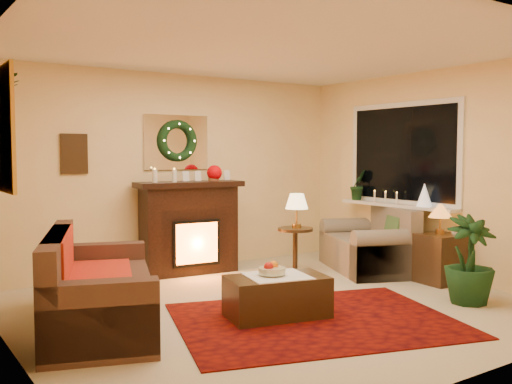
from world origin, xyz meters
TOP-DOWN VIEW (x-y plane):
  - floor at (0.00, 0.00)m, footprint 5.00×5.00m
  - ceiling at (0.00, 0.00)m, footprint 5.00×5.00m
  - wall_back at (0.00, 2.25)m, footprint 5.00×5.00m
  - wall_front at (0.00, -2.25)m, footprint 5.00×5.00m
  - wall_left at (-2.50, 0.00)m, footprint 4.50×4.50m
  - wall_right at (2.50, 0.00)m, footprint 4.50×4.50m
  - area_rug at (0.01, -0.61)m, footprint 2.98×2.57m
  - sofa at (-1.69, 0.34)m, footprint 1.50×2.19m
  - red_throw at (-1.75, 0.52)m, footprint 0.77×1.26m
  - fireplace at (0.02, 1.92)m, footprint 1.26×0.50m
  - poinsettia at (0.38, 1.89)m, footprint 0.20×0.20m
  - mantel_candle_a at (-0.46, 1.91)m, footprint 0.06×0.06m
  - mantel_candle_b at (-0.21, 1.87)m, footprint 0.06×0.06m
  - mantel_mirror at (0.00, 2.23)m, footprint 0.92×0.02m
  - wreath at (0.00, 2.19)m, footprint 0.55×0.11m
  - wall_art at (-1.35, 2.23)m, footprint 0.32×0.03m
  - gold_mirror at (-2.48, 0.30)m, footprint 0.03×0.84m
  - hanging_plant at (-2.34, 1.05)m, footprint 0.33×0.28m
  - loveseat at (2.06, 0.77)m, footprint 1.35×1.68m
  - window_frame at (2.48, 0.55)m, footprint 0.03×1.86m
  - window_glass at (2.47, 0.55)m, footprint 0.02×1.70m
  - window_sill at (2.38, 0.55)m, footprint 0.22×1.86m
  - mini_tree at (2.36, 0.08)m, footprint 0.19×0.19m
  - sill_plant at (2.37, 1.27)m, footprint 0.30×0.25m
  - side_table_round at (1.14, 1.14)m, footprint 0.49×0.49m
  - lamp_cream at (1.17, 1.14)m, footprint 0.30×0.30m
  - end_table_square at (2.26, -0.25)m, footprint 0.52×0.52m
  - lamp_tiffany at (2.25, -0.25)m, footprint 0.28×0.28m
  - coffee_table at (-0.22, -0.33)m, footprint 1.03×0.72m
  - fruit_bowl at (-0.25, -0.29)m, footprint 0.26×0.26m
  - floor_palm at (1.74, -1.03)m, footprint 1.93×1.93m

SIDE VIEW (x-z plane):
  - floor at x=0.00m, z-range 0.00..0.00m
  - area_rug at x=0.01m, z-range 0.00..0.01m
  - coffee_table at x=-0.22m, z-range 0.01..0.41m
  - end_table_square at x=2.26m, z-range -0.03..0.57m
  - side_table_round at x=1.14m, z-range 0.03..0.62m
  - loveseat at x=2.06m, z-range -0.01..0.85m
  - sofa at x=-1.69m, z-range 0.00..0.86m
  - floor_palm at x=1.74m, z-range -0.93..1.83m
  - fruit_bowl at x=-0.25m, z-range 0.42..0.48m
  - red_throw at x=-1.75m, z-range 0.45..0.46m
  - fireplace at x=0.02m, z-range -0.01..1.11m
  - lamp_tiffany at x=2.25m, z-range 0.54..0.95m
  - window_sill at x=2.38m, z-range 0.85..0.89m
  - lamp_cream at x=1.17m, z-range 0.65..1.11m
  - mini_tree at x=2.36m, z-range 0.90..1.18m
  - sill_plant at x=2.37m, z-range 0.81..1.36m
  - mantel_candle_a at x=-0.46m, z-range 1.16..1.36m
  - mantel_candle_b at x=-0.21m, z-range 1.17..1.35m
  - wall_back at x=0.00m, z-range 1.30..1.30m
  - wall_front at x=0.00m, z-range 1.30..1.30m
  - wall_left at x=-2.50m, z-range 1.30..1.30m
  - wall_right at x=2.50m, z-range 1.30..1.30m
  - poinsettia at x=0.38m, z-range 1.20..1.40m
  - wall_art at x=-1.35m, z-range 1.31..1.79m
  - window_frame at x=2.48m, z-range 0.87..2.23m
  - window_glass at x=2.47m, z-range 0.94..2.16m
  - mantel_mirror at x=0.00m, z-range 1.34..2.06m
  - wreath at x=0.00m, z-range 1.44..2.00m
  - gold_mirror at x=-2.48m, z-range 1.25..2.25m
  - hanging_plant at x=-2.34m, z-range 1.79..2.15m
  - ceiling at x=0.00m, z-range 2.60..2.60m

